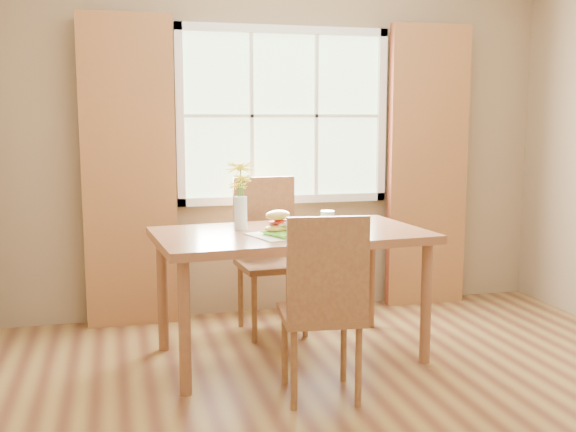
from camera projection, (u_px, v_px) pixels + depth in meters
The scene contains 12 objects.
room at pixel (378, 146), 3.29m from camera, with size 4.24×3.84×2.74m.
window at pixel (284, 116), 5.06m from camera, with size 1.62×0.06×1.32m.
curtain_left at pixel (129, 173), 4.74m from camera, with size 0.65×0.08×2.20m, color maroon.
curtain_right at pixel (428, 167), 5.32m from camera, with size 0.65×0.08×2.20m, color maroon.
dining_table at pixel (291, 244), 4.14m from camera, with size 1.71×1.05×0.80m.
chair_near at pixel (324, 300), 3.48m from camera, with size 0.46×0.46×1.00m.
chair_far at pixel (268, 247), 4.73m from camera, with size 0.48×0.48×1.07m.
placemat at pixel (290, 234), 4.00m from camera, with size 0.45×0.33×0.01m, color #E5E8C4.
plate at pixel (289, 234), 3.95m from camera, with size 0.24×0.24×0.01m, color #68D836.
croissant_sandwich at pixel (278, 221), 3.99m from camera, with size 0.21×0.20×0.13m.
water_glass at pixel (328, 222), 4.12m from camera, with size 0.08×0.08×0.13m.
flower_vase at pixel (240, 189), 4.16m from camera, with size 0.17×0.17×0.42m.
Camera 1 is at (-1.26, -3.09, 1.48)m, focal length 42.00 mm.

